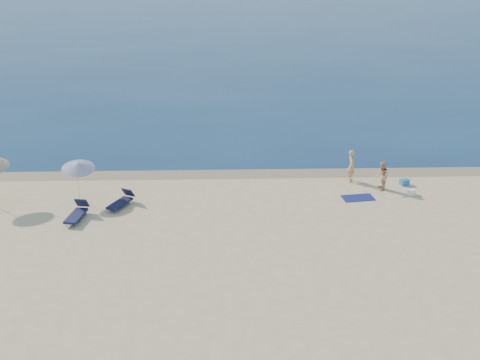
{
  "coord_description": "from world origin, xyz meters",
  "views": [
    {
      "loc": [
        -2.47,
        -11.93,
        12.49
      ],
      "look_at": [
        -1.65,
        16.0,
        1.0
      ],
      "focal_mm": 45.0,
      "sensor_mm": 36.0,
      "label": 1
    }
  ],
  "objects_px": {
    "person_left": "(352,166)",
    "person_right": "(382,176)",
    "umbrella_near": "(78,166)",
    "blue_cooler": "(404,182)"
  },
  "relations": [
    {
      "from": "person_left",
      "to": "person_right",
      "type": "xyz_separation_m",
      "value": [
        1.34,
        -1.22,
        -0.12
      ]
    },
    {
      "from": "person_right",
      "to": "umbrella_near",
      "type": "xyz_separation_m",
      "value": [
        -15.45,
        -0.85,
        1.07
      ]
    },
    {
      "from": "person_right",
      "to": "blue_cooler",
      "type": "xyz_separation_m",
      "value": [
        1.42,
        0.6,
        -0.61
      ]
    },
    {
      "from": "person_right",
      "to": "blue_cooler",
      "type": "bearing_deg",
      "value": 120.19
    },
    {
      "from": "umbrella_near",
      "to": "person_left",
      "type": "bearing_deg",
      "value": -5.56
    },
    {
      "from": "person_left",
      "to": "umbrella_near",
      "type": "distance_m",
      "value": 14.29
    },
    {
      "from": "person_left",
      "to": "blue_cooler",
      "type": "bearing_deg",
      "value": -95.07
    },
    {
      "from": "person_left",
      "to": "umbrella_near",
      "type": "relative_size",
      "value": 0.81
    },
    {
      "from": "blue_cooler",
      "to": "person_right",
      "type": "bearing_deg",
      "value": -175.77
    },
    {
      "from": "blue_cooler",
      "to": "umbrella_near",
      "type": "relative_size",
      "value": 0.21
    }
  ]
}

